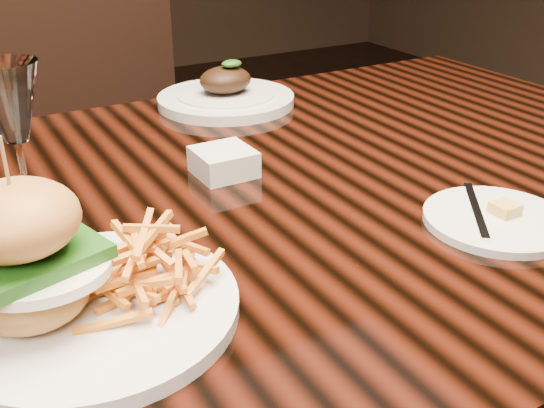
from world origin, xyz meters
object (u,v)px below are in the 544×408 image
burger_plate (81,273)px  chair_far (116,132)px  dining_table (213,252)px  wine_glass (11,108)px  far_dish (226,96)px

burger_plate → chair_far: bearing=68.5°
dining_table → wine_glass: 0.30m
dining_table → chair_far: bearing=81.5°
far_dish → burger_plate: bearing=-127.3°
wine_glass → chair_far: chair_far is taller
wine_glass → far_dish: bearing=37.1°
dining_table → wine_glass: bearing=167.2°
far_dish → wine_glass: bearing=-142.9°
wine_glass → chair_far: (0.34, 0.84, -0.35)m
dining_table → burger_plate: (-0.20, -0.17, 0.12)m
dining_table → chair_far: (0.13, 0.89, -0.13)m
chair_far → dining_table: bearing=-105.1°
dining_table → burger_plate: burger_plate is taller
burger_plate → chair_far: size_ratio=0.28×
dining_table → wine_glass: (-0.21, 0.05, 0.22)m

